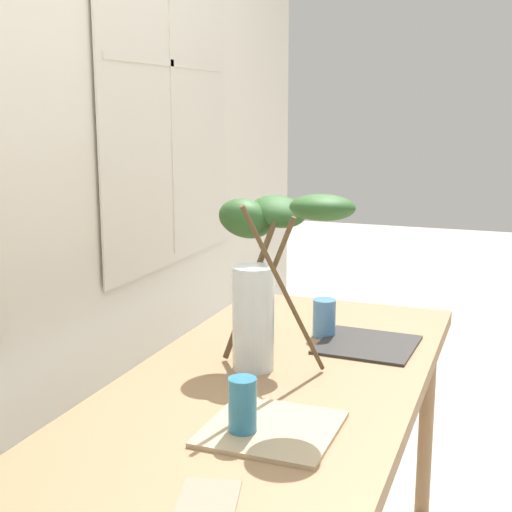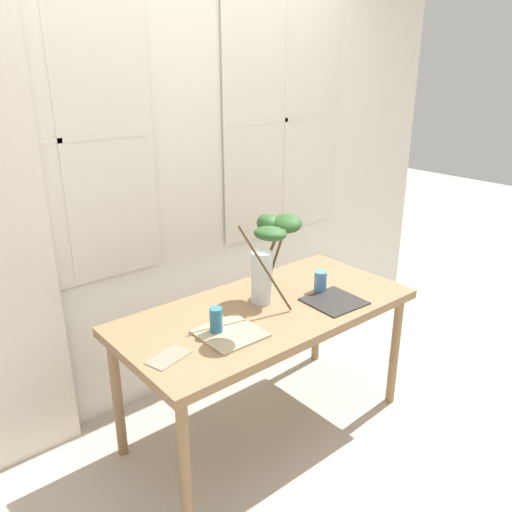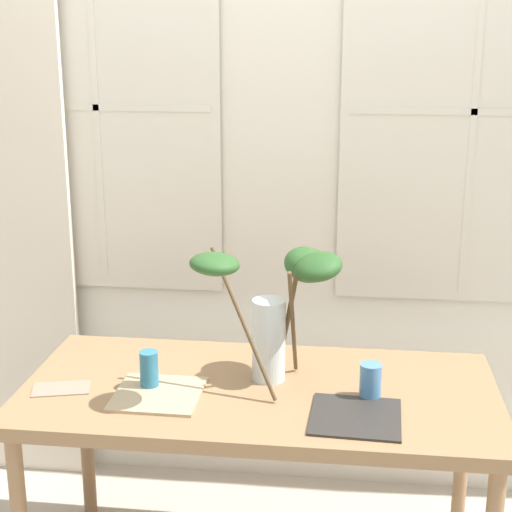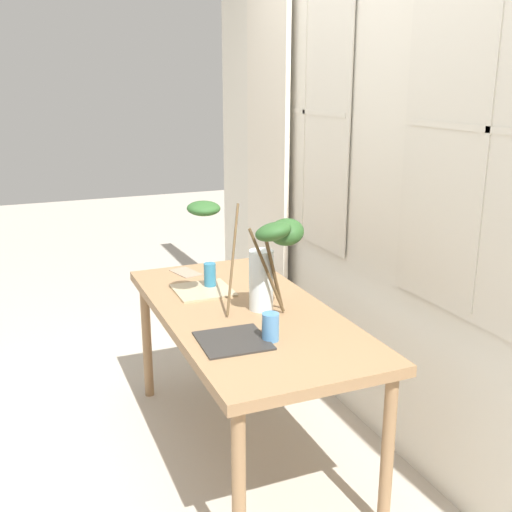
{
  "view_description": "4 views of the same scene",
  "coord_description": "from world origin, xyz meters",
  "px_view_note": "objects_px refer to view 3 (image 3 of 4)",
  "views": [
    {
      "loc": [
        -1.66,
        -0.57,
        1.41
      ],
      "look_at": [
        -0.02,
        0.05,
        1.05
      ],
      "focal_mm": 50.25,
      "sensor_mm": 36.0,
      "label": 1
    },
    {
      "loc": [
        -1.57,
        -1.79,
        1.91
      ],
      "look_at": [
        0.01,
        0.1,
        0.98
      ],
      "focal_mm": 36.21,
      "sensor_mm": 36.0,
      "label": 2
    },
    {
      "loc": [
        0.28,
        -2.32,
        1.84
      ],
      "look_at": [
        -0.02,
        0.1,
        1.15
      ],
      "focal_mm": 54.94,
      "sensor_mm": 36.0,
      "label": 3
    },
    {
      "loc": [
        2.42,
        -0.96,
        1.73
      ],
      "look_at": [
        -0.01,
        0.06,
        0.98
      ],
      "focal_mm": 42.71,
      "sensor_mm": 36.0,
      "label": 4
    }
  ],
  "objects_px": {
    "vase_with_branches": "(280,301)",
    "drinking_glass_blue_right": "(370,381)",
    "dining_table": "(259,406)",
    "plate_square_left": "(158,394)",
    "plate_square_right": "(356,417)",
    "drinking_glass_blue_left": "(149,370)"
  },
  "relations": [
    {
      "from": "drinking_glass_blue_right",
      "to": "plate_square_right",
      "type": "height_order",
      "value": "drinking_glass_blue_right"
    },
    {
      "from": "drinking_glass_blue_left",
      "to": "plate_square_right",
      "type": "distance_m",
      "value": 0.68
    },
    {
      "from": "dining_table",
      "to": "drinking_glass_blue_right",
      "type": "bearing_deg",
      "value": -5.18
    },
    {
      "from": "plate_square_left",
      "to": "drinking_glass_blue_right",
      "type": "bearing_deg",
      "value": 5.76
    },
    {
      "from": "drinking_glass_blue_left",
      "to": "plate_square_left",
      "type": "height_order",
      "value": "drinking_glass_blue_left"
    },
    {
      "from": "dining_table",
      "to": "vase_with_branches",
      "type": "height_order",
      "value": "vase_with_branches"
    },
    {
      "from": "vase_with_branches",
      "to": "plate_square_right",
      "type": "height_order",
      "value": "vase_with_branches"
    },
    {
      "from": "plate_square_left",
      "to": "plate_square_right",
      "type": "height_order",
      "value": "plate_square_left"
    },
    {
      "from": "drinking_glass_blue_left",
      "to": "plate_square_left",
      "type": "xyz_separation_m",
      "value": [
        0.04,
        -0.05,
        -0.06
      ]
    },
    {
      "from": "drinking_glass_blue_right",
      "to": "plate_square_left",
      "type": "xyz_separation_m",
      "value": [
        -0.67,
        -0.07,
        -0.05
      ]
    },
    {
      "from": "drinking_glass_blue_right",
      "to": "plate_square_left",
      "type": "bearing_deg",
      "value": -174.24
    },
    {
      "from": "vase_with_branches",
      "to": "plate_square_right",
      "type": "xyz_separation_m",
      "value": [
        0.25,
        -0.23,
        -0.28
      ]
    },
    {
      "from": "plate_square_left",
      "to": "dining_table",
      "type": "bearing_deg",
      "value": 17.73
    },
    {
      "from": "vase_with_branches",
      "to": "drinking_glass_blue_left",
      "type": "height_order",
      "value": "vase_with_branches"
    },
    {
      "from": "vase_with_branches",
      "to": "plate_square_right",
      "type": "bearing_deg",
      "value": -42.45
    },
    {
      "from": "plate_square_right",
      "to": "vase_with_branches",
      "type": "bearing_deg",
      "value": 137.55
    },
    {
      "from": "drinking_glass_blue_left",
      "to": "drinking_glass_blue_right",
      "type": "distance_m",
      "value": 0.71
    },
    {
      "from": "drinking_glass_blue_left",
      "to": "plate_square_right",
      "type": "xyz_separation_m",
      "value": [
        0.67,
        -0.13,
        -0.06
      ]
    },
    {
      "from": "vase_with_branches",
      "to": "drinking_glass_blue_right",
      "type": "xyz_separation_m",
      "value": [
        0.3,
        -0.09,
        -0.22
      ]
    },
    {
      "from": "drinking_glass_blue_left",
      "to": "plate_square_right",
      "type": "bearing_deg",
      "value": -10.79
    },
    {
      "from": "drinking_glass_blue_left",
      "to": "drinking_glass_blue_right",
      "type": "relative_size",
      "value": 1.11
    },
    {
      "from": "dining_table",
      "to": "vase_with_branches",
      "type": "bearing_deg",
      "value": 40.64
    }
  ]
}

